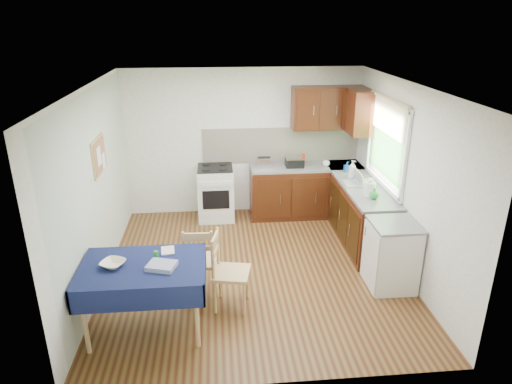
{
  "coord_description": "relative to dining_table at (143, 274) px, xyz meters",
  "views": [
    {
      "loc": [
        -0.49,
        -5.46,
        3.28
      ],
      "look_at": [
        0.04,
        0.23,
        1.06
      ],
      "focal_mm": 32.0,
      "sensor_mm": 36.0,
      "label": 1
    }
  ],
  "objects": [
    {
      "name": "cup",
      "position": [
        2.67,
        2.88,
        0.25
      ],
      "size": [
        0.14,
        0.14,
        0.09
      ],
      "primitive_type": "imported",
      "rotation": [
        0.0,
        0.0,
        -0.28
      ],
      "color": "white",
      "rests_on": "worktop_back"
    },
    {
      "name": "worktop_right",
      "position": [
        3.0,
        1.8,
        0.18
      ],
      "size": [
        0.6,
        1.7,
        0.04
      ],
      "primitive_type": "cube",
      "color": "slate",
      "rests_on": "base_cabinets"
    },
    {
      "name": "stove",
      "position": [
        0.8,
        2.95,
        -0.24
      ],
      "size": [
        0.6,
        0.61,
        0.92
      ],
      "color": "white",
      "rests_on": "ground"
    },
    {
      "name": "worktop_corner",
      "position": [
        3.0,
        2.95,
        0.18
      ],
      "size": [
        0.6,
        0.6,
        0.04
      ],
      "primitive_type": "cube",
      "color": "slate",
      "rests_on": "base_cabinets"
    },
    {
      "name": "floor",
      "position": [
        1.3,
        1.15,
        -0.7
      ],
      "size": [
        4.2,
        4.2,
        0.0
      ],
      "primitive_type": "plane",
      "color": "#472213",
      "rests_on": "ground"
    },
    {
      "name": "wall_right",
      "position": [
        3.3,
        1.15,
        0.55
      ],
      "size": [
        0.02,
        4.2,
        2.5
      ],
      "primitive_type": "cube",
      "color": "silver",
      "rests_on": "ground"
    },
    {
      "name": "sauce_bottle",
      "position": [
        2.27,
        2.86,
        0.31
      ],
      "size": [
        0.05,
        0.05,
        0.23
      ],
      "primitive_type": "cylinder",
      "color": "#AF200E",
      "rests_on": "worktop_back"
    },
    {
      "name": "fridge",
      "position": [
        3.0,
        0.6,
        -0.26
      ],
      "size": [
        0.58,
        0.6,
        0.89
      ],
      "color": "white",
      "rests_on": "ground"
    },
    {
      "name": "worktop_back",
      "position": [
        2.35,
        2.95,
        0.18
      ],
      "size": [
        1.9,
        0.6,
        0.04
      ],
      "primitive_type": "cube",
      "color": "slate",
      "rests_on": "base_cabinets"
    },
    {
      "name": "toaster",
      "position": [
        1.62,
        2.92,
        0.29
      ],
      "size": [
        0.24,
        0.15,
        0.19
      ],
      "rotation": [
        0.0,
        0.0,
        0.25
      ],
      "color": "#B9B9BE",
      "rests_on": "worktop_back"
    },
    {
      "name": "wall_back",
      "position": [
        1.3,
        3.25,
        0.55
      ],
      "size": [
        4.0,
        0.02,
        2.5
      ],
      "primitive_type": "cube",
      "color": "silver",
      "rests_on": "ground"
    },
    {
      "name": "dish_rack",
      "position": [
        2.96,
        1.98,
        0.22
      ],
      "size": [
        0.44,
        0.34,
        0.21
      ],
      "rotation": [
        0.0,
        0.0,
        0.18
      ],
      "color": "#95949A",
      "rests_on": "worktop_right"
    },
    {
      "name": "wall_front",
      "position": [
        1.3,
        -0.95,
        0.55
      ],
      "size": [
        4.0,
        0.02,
        2.5
      ],
      "primitive_type": "cube",
      "color": "silver",
      "rests_on": "ground"
    },
    {
      "name": "chair_far",
      "position": [
        0.57,
        0.64,
        -0.21
      ],
      "size": [
        0.43,
        0.43,
        0.92
      ],
      "rotation": [
        0.0,
        0.0,
        3.1
      ],
      "color": "tan",
      "rests_on": "ground"
    },
    {
      "name": "upper_cabinets",
      "position": [
        2.82,
        2.95,
        1.15
      ],
      "size": [
        1.2,
        0.85,
        0.7
      ],
      "color": "black",
      "rests_on": "wall_back"
    },
    {
      "name": "book",
      "position": [
        0.17,
        0.28,
        0.11
      ],
      "size": [
        0.17,
        0.21,
        0.02
      ],
      "primitive_type": "imported",
      "rotation": [
        0.0,
        0.0,
        0.11
      ],
      "color": "white",
      "rests_on": "dining_table"
    },
    {
      "name": "yellow_packet",
      "position": [
        2.11,
        3.02,
        0.28
      ],
      "size": [
        0.13,
        0.09,
        0.17
      ],
      "primitive_type": "cube",
      "rotation": [
        0.0,
        0.0,
        0.04
      ],
      "color": "yellow",
      "rests_on": "worktop_back"
    },
    {
      "name": "splashback",
      "position": [
        1.95,
        3.23,
        0.5
      ],
      "size": [
        2.7,
        0.02,
        0.6
      ],
      "primitive_type": "cube",
      "color": "white",
      "rests_on": "wall_back"
    },
    {
      "name": "plate_bowl",
      "position": [
        -0.3,
        0.01,
        0.14
      ],
      "size": [
        0.33,
        0.33,
        0.06
      ],
      "primitive_type": "imported",
      "rotation": [
        0.0,
        0.0,
        -0.44
      ],
      "color": "#F1E7C5",
      "rests_on": "dining_table"
    },
    {
      "name": "tea_towel",
      "position": [
        0.21,
        -0.07,
        0.13
      ],
      "size": [
        0.34,
        0.3,
        0.05
      ],
      "primitive_type": "cube",
      "rotation": [
        0.0,
        0.0,
        -0.3
      ],
      "color": "navy",
      "rests_on": "dining_table"
    },
    {
      "name": "corkboard",
      "position": [
        -0.67,
        1.45,
        0.9
      ],
      "size": [
        0.04,
        0.62,
        0.47
      ],
      "color": "tan",
      "rests_on": "wall_left"
    },
    {
      "name": "soap_bottle_b",
      "position": [
        2.93,
        2.55,
        0.28
      ],
      "size": [
        0.09,
        0.08,
        0.17
      ],
      "primitive_type": "imported",
      "rotation": [
        0.0,
        0.0,
        1.68
      ],
      "color": "#1D4DAB",
      "rests_on": "worktop_right"
    },
    {
      "name": "dining_table",
      "position": [
        0.0,
        0.0,
        0.0
      ],
      "size": [
        1.33,
        0.9,
        0.81
      ],
      "rotation": [
        0.0,
        0.0,
        -0.4
      ],
      "color": "#0F123E",
      "rests_on": "ground"
    },
    {
      "name": "spice_jar",
      "position": [
        0.14,
        0.12,
        0.15
      ],
      "size": [
        0.05,
        0.05,
        0.1
      ],
      "primitive_type": "cylinder",
      "color": "#238225",
      "rests_on": "dining_table"
    },
    {
      "name": "kettle",
      "position": [
        2.96,
        1.5,
        0.32
      ],
      "size": [
        0.16,
        0.16,
        0.27
      ],
      "color": "white",
      "rests_on": "worktop_right"
    },
    {
      "name": "soap_bottle_c",
      "position": [
        2.98,
        1.37,
        0.28
      ],
      "size": [
        0.17,
        0.17,
        0.16
      ],
      "primitive_type": "imported",
      "rotation": [
        0.0,
        0.0,
        3.56
      ],
      "color": "green",
      "rests_on": "worktop_right"
    },
    {
      "name": "base_cabinets",
      "position": [
        2.65,
        2.41,
        -0.27
      ],
      "size": [
        1.9,
        2.3,
        0.86
      ],
      "color": "black",
      "rests_on": "ground"
    },
    {
      "name": "sandwich_press",
      "position": [
        2.13,
        2.92,
        0.28
      ],
      "size": [
        0.3,
        0.26,
        0.17
      ],
      "rotation": [
        0.0,
        0.0,
        0.25
      ],
      "color": "black",
      "rests_on": "worktop_back"
    },
    {
      "name": "soap_bottle_a",
      "position": [
        2.91,
        2.21,
        0.35
      ],
      "size": [
        0.16,
        0.16,
        0.3
      ],
      "primitive_type": "imported",
      "rotation": [
        0.0,
        0.0,
        0.76
      ],
      "color": "white",
      "rests_on": "worktop_right"
    },
    {
      "name": "ceiling",
      "position": [
        1.3,
        1.15,
        1.8
      ],
      "size": [
        4.0,
        4.2,
        0.02
      ],
      "primitive_type": "cube",
      "color": "white",
      "rests_on": "wall_back"
    },
    {
      "name": "window",
      "position": [
        3.27,
        1.85,
        0.95
      ],
      "size": [
        0.04,
        1.48,
        1.26
      ],
      "color": "#255121",
      "rests_on": "wall_right"
    },
    {
      "name": "chair_near",
      "position": [
        0.9,
        0.35,
        -0.2
      ],
      "size": [
        0.49,
        0.49,
        0.95
      ],
      "rotation": [
        0.0,
        0.0,
        1.38
      ],
      "color": "tan",
      "rests_on": "ground"
    },
    {
      "name": "wall_left",
      "position": [
        -0.7,
        1.15,
        0.55
      ],
      "size": [
        0.02,
        4.2,
        2.5
      ],
      "primitive_type": "cube",
      "color": "silver",
      "rests_on": "ground"
    }
  ]
}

